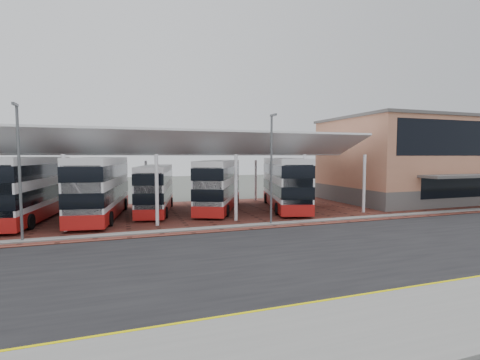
{
  "coord_description": "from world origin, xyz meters",
  "views": [
    {
      "loc": [
        -8.44,
        -16.94,
        5.09
      ],
      "look_at": [
        0.45,
        8.85,
        3.19
      ],
      "focal_mm": 26.0,
      "sensor_mm": 36.0,
      "label": 1
    }
  ],
  "objects_px": {
    "bus_1": "(30,189)",
    "bus_3": "(156,189)",
    "terminal": "(413,160)",
    "bus_2": "(101,188)",
    "bus_4": "(219,185)",
    "bus_5": "(285,184)"
  },
  "relations": [
    {
      "from": "bus_3",
      "to": "bus_4",
      "type": "xyz_separation_m",
      "value": [
        5.69,
        -0.56,
        0.22
      ]
    },
    {
      "from": "bus_4",
      "to": "bus_1",
      "type": "bearing_deg",
      "value": -154.29
    },
    {
      "from": "bus_4",
      "to": "bus_5",
      "type": "bearing_deg",
      "value": 14.34
    },
    {
      "from": "bus_4",
      "to": "bus_5",
      "type": "distance_m",
      "value": 6.31
    },
    {
      "from": "bus_1",
      "to": "bus_3",
      "type": "distance_m",
      "value": 9.68
    },
    {
      "from": "bus_1",
      "to": "bus_2",
      "type": "bearing_deg",
      "value": 1.44
    },
    {
      "from": "terminal",
      "to": "bus_2",
      "type": "relative_size",
      "value": 1.51
    },
    {
      "from": "bus_3",
      "to": "bus_1",
      "type": "bearing_deg",
      "value": -163.86
    },
    {
      "from": "bus_3",
      "to": "bus_4",
      "type": "bearing_deg",
      "value": 5.97
    },
    {
      "from": "bus_1",
      "to": "bus_4",
      "type": "xyz_separation_m",
      "value": [
        15.33,
        0.21,
        -0.18
      ]
    },
    {
      "from": "bus_2",
      "to": "bus_4",
      "type": "distance_m",
      "value": 10.19
    },
    {
      "from": "terminal",
      "to": "bus_2",
      "type": "height_order",
      "value": "terminal"
    },
    {
      "from": "bus_1",
      "to": "bus_5",
      "type": "bearing_deg",
      "value": 5.38
    },
    {
      "from": "bus_5",
      "to": "bus_2",
      "type": "bearing_deg",
      "value": -165.26
    },
    {
      "from": "bus_1",
      "to": "bus_4",
      "type": "distance_m",
      "value": 15.33
    },
    {
      "from": "terminal",
      "to": "bus_2",
      "type": "distance_m",
      "value": 33.07
    },
    {
      "from": "bus_1",
      "to": "bus_3",
      "type": "xyz_separation_m",
      "value": [
        9.64,
        0.77,
        -0.4
      ]
    },
    {
      "from": "bus_4",
      "to": "bus_5",
      "type": "height_order",
      "value": "bus_5"
    },
    {
      "from": "bus_1",
      "to": "bus_3",
      "type": "bearing_deg",
      "value": 12.46
    },
    {
      "from": "terminal",
      "to": "bus_5",
      "type": "relative_size",
      "value": 1.54
    },
    {
      "from": "terminal",
      "to": "bus_1",
      "type": "xyz_separation_m",
      "value": [
        -38.17,
        -0.12,
        -2.14
      ]
    },
    {
      "from": "bus_1",
      "to": "bus_3",
      "type": "relative_size",
      "value": 1.19
    }
  ]
}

